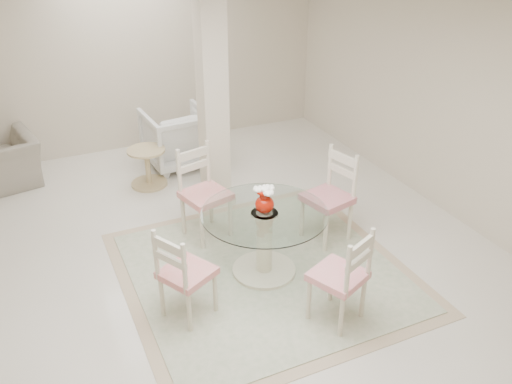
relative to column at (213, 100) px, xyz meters
name	(u,v)px	position (x,y,z in m)	size (l,w,h in m)	color
ground	(216,264)	(-0.50, -1.30, -1.35)	(7.00, 7.00, 0.00)	white
room_shell	(209,96)	(-0.50, -1.30, 0.51)	(6.02, 7.02, 2.71)	beige
column	(213,100)	(0.00, 0.00, 0.00)	(0.30, 0.30, 2.70)	beige
area_rug	(264,272)	(-0.10, -1.63, -1.34)	(2.82, 2.82, 0.02)	tan
dining_table	(264,243)	(-0.10, -1.63, -0.98)	(1.25, 1.25, 0.72)	beige
red_vase	(265,200)	(-0.10, -1.63, -0.49)	(0.22, 0.20, 0.28)	#A51305
dining_chair_east	(333,190)	(0.88, -1.32, -0.74)	(0.56, 0.56, 1.15)	#EFE2C4
dining_chair_north	(201,186)	(-0.41, -0.66, -0.74)	(0.57, 0.57, 1.17)	beige
dining_chair_west	(181,269)	(-1.06, -1.96, -0.80)	(0.57, 0.57, 1.05)	beige
dining_chair_south	(345,272)	(0.22, -2.60, -0.79)	(0.57, 0.57, 1.07)	beige
armchair_white	(178,137)	(-0.09, 1.28, -0.94)	(0.88, 0.91, 0.82)	white
side_table	(148,169)	(-0.67, 0.79, -1.11)	(0.50, 0.50, 0.52)	tan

